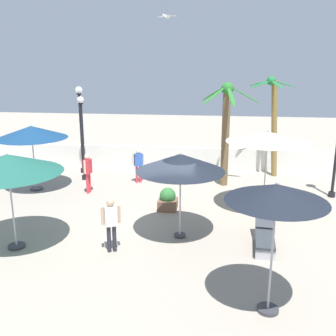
{
  "coord_description": "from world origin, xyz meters",
  "views": [
    {
      "loc": [
        1.83,
        -11.82,
        5.46
      ],
      "look_at": [
        0.0,
        2.8,
        1.4
      ],
      "focal_mm": 42.3,
      "sensor_mm": 36.0,
      "label": 1
    }
  ],
  "objects_px": {
    "lamp_post_3": "(82,134)",
    "lounge_chair_0": "(265,234)",
    "patio_umbrella_4": "(180,163)",
    "palm_tree_1": "(226,123)",
    "patio_umbrella_1": "(268,137)",
    "patio_umbrella_2": "(31,132)",
    "guest_1": "(138,162)",
    "patio_umbrella_0": "(277,194)",
    "palm_tree_0": "(273,115)",
    "patio_umbrella_3": "(7,164)",
    "guest_3": "(111,220)",
    "seagull_0": "(167,16)",
    "lamp_post_2": "(81,123)",
    "planter": "(168,200)",
    "guest_0": "(88,169)"
  },
  "relations": [
    {
      "from": "patio_umbrella_0",
      "to": "seagull_0",
      "type": "xyz_separation_m",
      "value": [
        -3.26,
        7.55,
        4.23
      ]
    },
    {
      "from": "patio_umbrella_3",
      "to": "palm_tree_1",
      "type": "bearing_deg",
      "value": 48.27
    },
    {
      "from": "patio_umbrella_4",
      "to": "palm_tree_1",
      "type": "distance_m",
      "value": 5.82
    },
    {
      "from": "seagull_0",
      "to": "guest_1",
      "type": "bearing_deg",
      "value": 134.05
    },
    {
      "from": "patio_umbrella_0",
      "to": "patio_umbrella_2",
      "type": "distance_m",
      "value": 11.7
    },
    {
      "from": "patio_umbrella_1",
      "to": "seagull_0",
      "type": "distance_m",
      "value": 5.81
    },
    {
      "from": "palm_tree_0",
      "to": "guest_0",
      "type": "relative_size",
      "value": 2.8
    },
    {
      "from": "patio_umbrella_1",
      "to": "patio_umbrella_0",
      "type": "bearing_deg",
      "value": -94.88
    },
    {
      "from": "patio_umbrella_4",
      "to": "palm_tree_1",
      "type": "height_order",
      "value": "palm_tree_1"
    },
    {
      "from": "patio_umbrella_3",
      "to": "guest_3",
      "type": "relative_size",
      "value": 1.89
    },
    {
      "from": "patio_umbrella_1",
      "to": "patio_umbrella_4",
      "type": "height_order",
      "value": "patio_umbrella_1"
    },
    {
      "from": "patio_umbrella_4",
      "to": "lounge_chair_0",
      "type": "height_order",
      "value": "patio_umbrella_4"
    },
    {
      "from": "patio_umbrella_3",
      "to": "guest_0",
      "type": "bearing_deg",
      "value": 83.79
    },
    {
      "from": "guest_3",
      "to": "planter",
      "type": "height_order",
      "value": "guest_3"
    },
    {
      "from": "planter",
      "to": "patio_umbrella_3",
      "type": "bearing_deg",
      "value": -138.48
    },
    {
      "from": "patio_umbrella_0",
      "to": "patio_umbrella_3",
      "type": "distance_m",
      "value": 7.48
    },
    {
      "from": "patio_umbrella_2",
      "to": "seagull_0",
      "type": "xyz_separation_m",
      "value": [
        5.7,
        0.02,
        4.48
      ]
    },
    {
      "from": "patio_umbrella_2",
      "to": "palm_tree_0",
      "type": "distance_m",
      "value": 10.86
    },
    {
      "from": "lamp_post_2",
      "to": "guest_0",
      "type": "xyz_separation_m",
      "value": [
        1.26,
        -3.02,
        -1.46
      ]
    },
    {
      "from": "patio_umbrella_1",
      "to": "patio_umbrella_2",
      "type": "height_order",
      "value": "patio_umbrella_1"
    },
    {
      "from": "guest_3",
      "to": "patio_umbrella_4",
      "type": "bearing_deg",
      "value": 33.63
    },
    {
      "from": "patio_umbrella_4",
      "to": "patio_umbrella_1",
      "type": "bearing_deg",
      "value": 42.45
    },
    {
      "from": "guest_1",
      "to": "guest_3",
      "type": "xyz_separation_m",
      "value": [
        0.54,
        -6.74,
        0.04
      ]
    },
    {
      "from": "lamp_post_2",
      "to": "seagull_0",
      "type": "xyz_separation_m",
      "value": [
        4.57,
        -2.87,
        4.51
      ]
    },
    {
      "from": "patio_umbrella_3",
      "to": "patio_umbrella_4",
      "type": "distance_m",
      "value": 4.99
    },
    {
      "from": "patio_umbrella_4",
      "to": "planter",
      "type": "distance_m",
      "value": 3.14
    },
    {
      "from": "guest_0",
      "to": "patio_umbrella_1",
      "type": "bearing_deg",
      "value": -9.49
    },
    {
      "from": "patio_umbrella_3",
      "to": "guest_3",
      "type": "distance_m",
      "value": 3.33
    },
    {
      "from": "guest_3",
      "to": "planter",
      "type": "relative_size",
      "value": 1.92
    },
    {
      "from": "guest_0",
      "to": "patio_umbrella_0",
      "type": "bearing_deg",
      "value": -48.47
    },
    {
      "from": "lamp_post_3",
      "to": "lounge_chair_0",
      "type": "xyz_separation_m",
      "value": [
        7.63,
        -6.02,
        -1.76
      ]
    },
    {
      "from": "lamp_post_2",
      "to": "lamp_post_3",
      "type": "height_order",
      "value": "lamp_post_2"
    },
    {
      "from": "patio_umbrella_1",
      "to": "seagull_0",
      "type": "bearing_deg",
      "value": 160.68
    },
    {
      "from": "seagull_0",
      "to": "guest_0",
      "type": "bearing_deg",
      "value": -177.55
    },
    {
      "from": "patio_umbrella_2",
      "to": "palm_tree_0",
      "type": "relative_size",
      "value": 0.63
    },
    {
      "from": "patio_umbrella_1",
      "to": "patio_umbrella_3",
      "type": "xyz_separation_m",
      "value": [
        -7.66,
        -3.98,
        -0.19
      ]
    },
    {
      "from": "palm_tree_1",
      "to": "guest_1",
      "type": "xyz_separation_m",
      "value": [
        -3.86,
        -0.14,
        -1.87
      ]
    },
    {
      "from": "lamp_post_2",
      "to": "patio_umbrella_3",
      "type": "bearing_deg",
      "value": -85.1
    },
    {
      "from": "patio_umbrella_0",
      "to": "lounge_chair_0",
      "type": "height_order",
      "value": "patio_umbrella_0"
    },
    {
      "from": "guest_1",
      "to": "guest_0",
      "type": "bearing_deg",
      "value": -137.04
    },
    {
      "from": "patio_umbrella_3",
      "to": "lamp_post_2",
      "type": "height_order",
      "value": "lamp_post_2"
    },
    {
      "from": "patio_umbrella_0",
      "to": "patio_umbrella_4",
      "type": "relative_size",
      "value": 1.11
    },
    {
      "from": "palm_tree_1",
      "to": "planter",
      "type": "bearing_deg",
      "value": -122.32
    },
    {
      "from": "guest_0",
      "to": "guest_1",
      "type": "distance_m",
      "value": 2.48
    },
    {
      "from": "patio_umbrella_2",
      "to": "guest_3",
      "type": "xyz_separation_m",
      "value": [
        4.74,
        -5.17,
        -1.53
      ]
    },
    {
      "from": "patio_umbrella_1",
      "to": "guest_3",
      "type": "distance_m",
      "value": 6.38
    },
    {
      "from": "patio_umbrella_0",
      "to": "palm_tree_0",
      "type": "xyz_separation_m",
      "value": [
        1.32,
        11.0,
        0.17
      ]
    },
    {
      "from": "palm_tree_1",
      "to": "lamp_post_3",
      "type": "distance_m",
      "value": 6.51
    },
    {
      "from": "palm_tree_1",
      "to": "lamp_post_2",
      "type": "distance_m",
      "value": 7.05
    },
    {
      "from": "lounge_chair_0",
      "to": "patio_umbrella_3",
      "type": "bearing_deg",
      "value": -172.24
    }
  ]
}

